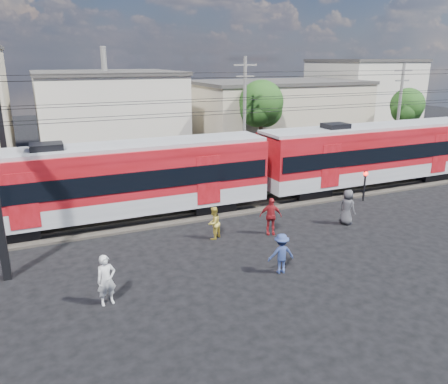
{
  "coord_description": "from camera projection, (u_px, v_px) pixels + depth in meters",
  "views": [
    {
      "loc": [
        -8.38,
        -14.09,
        8.3
      ],
      "look_at": [
        -0.03,
        5.0,
        1.94
      ],
      "focal_mm": 35.0,
      "sensor_mm": 36.0,
      "label": 1
    }
  ],
  "objects": [
    {
      "name": "building_east",
      "position": [
        362.0,
        95.0,
        52.04
      ],
      "size": [
        10.2,
        10.2,
        8.3
      ],
      "color": "beige",
      "rests_on": "ground"
    },
    {
      "name": "utility_pole_mid",
      "position": [
        245.0,
        112.0,
        32.11
      ],
      "size": [
        1.8,
        0.24,
        8.5
      ],
      "color": "slate",
      "rests_on": "ground"
    },
    {
      "name": "rail_far",
      "position": [
        199.0,
        204.0,
        25.6
      ],
      "size": [
        70.0,
        0.12,
        0.12
      ],
      "primitive_type": "cube",
      "color": "#59544C",
      "rests_on": "track_bed"
    },
    {
      "name": "pedestrian_a",
      "position": [
        106.0,
        280.0,
        15.19
      ],
      "size": [
        0.74,
        0.55,
        1.85
      ],
      "primitive_type": "imported",
      "rotation": [
        0.0,
        0.0,
        0.16
      ],
      "color": "silver",
      "rests_on": "ground"
    },
    {
      "name": "ground",
      "position": [
        273.0,
        269.0,
        17.98
      ],
      "size": [
        120.0,
        120.0,
        0.0
      ],
      "primitive_type": "plane",
      "color": "black",
      "rests_on": "ground"
    },
    {
      "name": "pedestrian_c",
      "position": [
        281.0,
        253.0,
        17.49
      ],
      "size": [
        1.16,
        0.78,
        1.67
      ],
      "primitive_type": "imported",
      "rotation": [
        0.0,
        0.0,
        2.98
      ],
      "color": "navy",
      "rests_on": "ground"
    },
    {
      "name": "car_white",
      "position": [
        446.0,
        151.0,
        37.61
      ],
      "size": [
        4.16,
        1.59,
        1.36
      ],
      "primitive_type": "imported",
      "rotation": [
        0.0,
        0.0,
        1.53
      ],
      "color": "white",
      "rests_on": "ground"
    },
    {
      "name": "pedestrian_b",
      "position": [
        214.0,
        223.0,
        20.84
      ],
      "size": [
        0.98,
        0.93,
        1.6
      ],
      "primitive_type": "imported",
      "rotation": [
        0.0,
        0.0,
        3.71
      ],
      "color": "gold",
      "rests_on": "ground"
    },
    {
      "name": "track_bed",
      "position": [
        203.0,
        209.0,
        24.98
      ],
      "size": [
        70.0,
        3.4,
        0.12
      ],
      "primitive_type": "cube",
      "color": "#2D2823",
      "rests_on": "ground"
    },
    {
      "name": "rail_near",
      "position": [
        208.0,
        211.0,
        24.28
      ],
      "size": [
        70.0,
        0.12,
        0.12
      ],
      "primitive_type": "cube",
      "color": "#59544C",
      "rests_on": "track_bed"
    },
    {
      "name": "commuter_train",
      "position": [
        121.0,
        178.0,
        22.56
      ],
      "size": [
        50.3,
        3.08,
        4.17
      ],
      "color": "black",
      "rests_on": "ground"
    },
    {
      "name": "catenary",
      "position": [
        28.0,
        130.0,
        20.18
      ],
      "size": [
        70.0,
        9.3,
        7.52
      ],
      "color": "black",
      "rests_on": "ground"
    },
    {
      "name": "tree_near",
      "position": [
        263.0,
        105.0,
        36.0
      ],
      "size": [
        3.82,
        3.64,
        6.72
      ],
      "color": "#382619",
      "rests_on": "ground"
    },
    {
      "name": "pedestrian_e",
      "position": [
        347.0,
        207.0,
        22.67
      ],
      "size": [
        0.81,
        1.03,
        1.87
      ],
      "primitive_type": "imported",
      "rotation": [
        0.0,
        0.0,
        1.83
      ],
      "color": "#444448",
      "rests_on": "ground"
    },
    {
      "name": "utility_pole_east",
      "position": [
        399.0,
        109.0,
        36.67
      ],
      "size": [
        1.8,
        0.24,
        8.0
      ],
      "color": "slate",
      "rests_on": "ground"
    },
    {
      "name": "building_midwest",
      "position": [
        108.0,
        112.0,
        39.81
      ],
      "size": [
        12.24,
        12.24,
        7.3
      ],
      "color": "beige",
      "rests_on": "ground"
    },
    {
      "name": "tree_far",
      "position": [
        408.0,
        107.0,
        41.07
      ],
      "size": [
        3.36,
        3.12,
        5.76
      ],
      "color": "#382619",
      "rests_on": "ground"
    },
    {
      "name": "pedestrian_d",
      "position": [
        271.0,
        216.0,
        21.37
      ],
      "size": [
        1.18,
        0.8,
        1.86
      ],
      "primitive_type": "imported",
      "rotation": [
        0.0,
        0.0,
        -0.35
      ],
      "color": "maroon",
      "rests_on": "ground"
    },
    {
      "name": "car_silver",
      "position": [
        406.0,
        152.0,
        37.19
      ],
      "size": [
        4.63,
        2.5,
        1.49
      ],
      "primitive_type": "imported",
      "rotation": [
        0.0,
        0.0,
        1.75
      ],
      "color": "silver",
      "rests_on": "ground"
    },
    {
      "name": "building_mideast",
      "position": [
        276.0,
        113.0,
        43.46
      ],
      "size": [
        16.32,
        10.2,
        6.3
      ],
      "color": "#B8AA8D",
      "rests_on": "ground"
    },
    {
      "name": "crossing_signal",
      "position": [
        365.0,
        180.0,
        26.28
      ],
      "size": [
        0.28,
        0.28,
        1.89
      ],
      "color": "black",
      "rests_on": "ground"
    }
  ]
}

